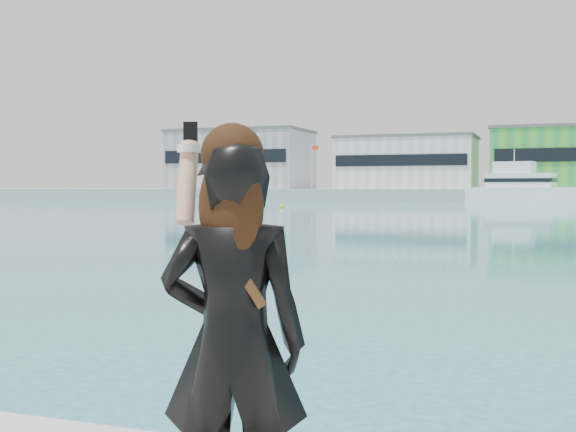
% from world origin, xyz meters
% --- Properties ---
extents(far_quay, '(320.00, 40.00, 2.00)m').
position_xyz_m(far_quay, '(0.00, 130.00, 1.00)').
color(far_quay, '#9E9E99').
rests_on(far_quay, ground).
extents(warehouse_grey_left, '(26.52, 16.36, 11.50)m').
position_xyz_m(warehouse_grey_left, '(-55.00, 127.98, 7.76)').
color(warehouse_grey_left, gray).
rests_on(warehouse_grey_left, far_quay).
extents(warehouse_white, '(24.48, 15.35, 9.50)m').
position_xyz_m(warehouse_white, '(-22.00, 127.98, 6.76)').
color(warehouse_white, silver).
rests_on(warehouse_white, far_quay).
extents(flagpole_left, '(1.28, 0.16, 8.00)m').
position_xyz_m(flagpole_left, '(-37.91, 121.00, 6.54)').
color(flagpole_left, silver).
rests_on(flagpole_left, far_quay).
extents(motor_yacht, '(17.89, 8.17, 8.06)m').
position_xyz_m(motor_yacht, '(-1.30, 110.29, 2.27)').
color(motor_yacht, white).
rests_on(motor_yacht, ground).
extents(buoy_far, '(0.50, 0.50, 0.50)m').
position_xyz_m(buoy_far, '(-26.31, 73.83, 0.00)').
color(buoy_far, yellow).
rests_on(buoy_far, ground).
extents(woman, '(0.74, 0.59, 1.87)m').
position_xyz_m(woman, '(0.79, -0.17, 1.75)').
color(woman, black).
rests_on(woman, near_quay).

